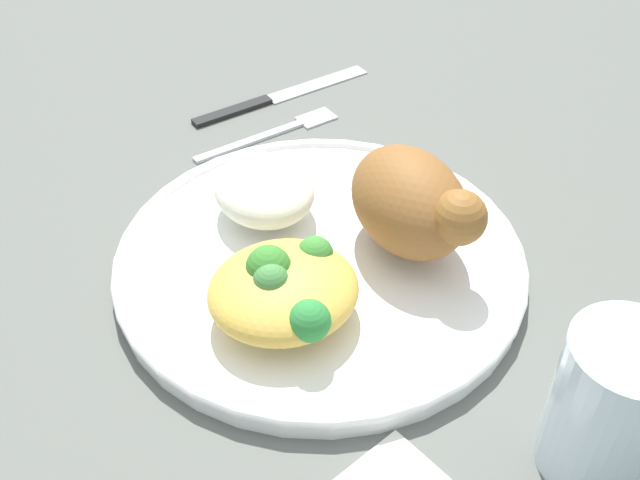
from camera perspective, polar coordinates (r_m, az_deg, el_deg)
ground_plane at (r=0.55m, az=0.00°, el=-2.23°), size 2.00×2.00×0.00m
plate at (r=0.54m, az=0.00°, el=-1.49°), size 0.29×0.29×0.02m
roasted_chicken at (r=0.53m, az=7.00°, el=2.78°), size 0.11×0.07×0.07m
rice_pile at (r=0.56m, az=-4.21°, el=3.78°), size 0.08×0.07×0.04m
mac_cheese_with_broccoli at (r=0.48m, az=-2.69°, el=-3.67°), size 0.10×0.10×0.05m
fork at (r=0.69m, az=-3.41°, el=8.15°), size 0.04×0.14×0.01m
knife at (r=0.74m, az=-3.91°, el=10.55°), size 0.04×0.19×0.01m
water_glass at (r=0.44m, az=21.03°, el=-11.62°), size 0.06×0.06×0.09m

